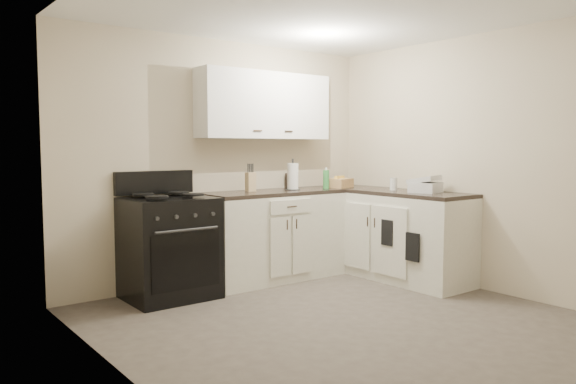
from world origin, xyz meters
TOP-DOWN VIEW (x-y plane):
  - floor at (0.00, 0.00)m, footprint 3.60×3.60m
  - ceiling at (0.00, 0.00)m, footprint 3.60×3.60m
  - wall_back at (0.00, 1.80)m, footprint 3.60×0.00m
  - wall_right at (1.80, 0.00)m, footprint 0.00×3.60m
  - wall_left at (-1.80, 0.00)m, footprint 0.00×3.60m
  - wall_front at (0.00, -1.80)m, footprint 3.60×0.00m
  - base_cabinets_back at (0.43, 1.50)m, footprint 1.55×0.60m
  - base_cabinets_right at (1.50, 0.85)m, footprint 0.60×1.90m
  - countertop_back at (0.43, 1.50)m, footprint 1.55×0.60m
  - countertop_right at (1.50, 0.85)m, footprint 0.60×1.90m
  - upper_cabinets at (0.43, 1.65)m, footprint 1.55×0.30m
  - stove at (-0.79, 1.48)m, footprint 0.79×0.67m
  - knife_block at (0.19, 1.58)m, footprint 0.09×0.09m
  - paper_towel at (0.67, 1.47)m, footprint 0.12×0.12m
  - soap_bottle at (1.09, 1.41)m, footprint 0.09×0.09m
  - picture_frame at (0.86, 1.76)m, footprint 0.14×0.05m
  - wicker_basket at (1.32, 1.43)m, footprint 0.36×0.30m
  - countertop_grill at (1.53, 0.38)m, footprint 0.34×0.33m
  - glass_jar at (1.50, 0.79)m, footprint 0.10×0.10m
  - oven_mitt_near at (1.18, 0.25)m, footprint 0.02×0.16m
  - oven_mitt_far at (1.18, 0.57)m, footprint 0.02×0.15m

SIDE VIEW (x-z plane):
  - floor at x=0.00m, z-range 0.00..0.00m
  - oven_mitt_near at x=1.18m, z-range 0.30..0.57m
  - base_cabinets_back at x=0.43m, z-range 0.00..0.90m
  - base_cabinets_right at x=1.50m, z-range 0.00..0.90m
  - stove at x=-0.79m, z-range -0.02..0.94m
  - oven_mitt_far at x=1.18m, z-range 0.41..0.67m
  - countertop_back at x=0.43m, z-range 0.90..0.94m
  - countertop_right at x=1.50m, z-range 0.90..0.94m
  - wicker_basket at x=1.32m, z-range 0.94..1.04m
  - countertop_grill at x=1.53m, z-range 0.94..1.04m
  - glass_jar at x=1.50m, z-range 0.94..1.07m
  - picture_frame at x=0.86m, z-range 0.94..1.11m
  - knife_block at x=0.19m, z-range 0.94..1.14m
  - soap_bottle at x=1.09m, z-range 0.94..1.15m
  - paper_towel at x=0.67m, z-range 0.94..1.23m
  - wall_back at x=0.00m, z-range -0.55..3.05m
  - wall_right at x=1.80m, z-range -0.55..3.05m
  - wall_left at x=-1.80m, z-range -0.55..3.05m
  - wall_front at x=0.00m, z-range -0.55..3.05m
  - upper_cabinets at x=0.43m, z-range 1.49..2.19m
  - ceiling at x=0.00m, z-range 2.50..2.50m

